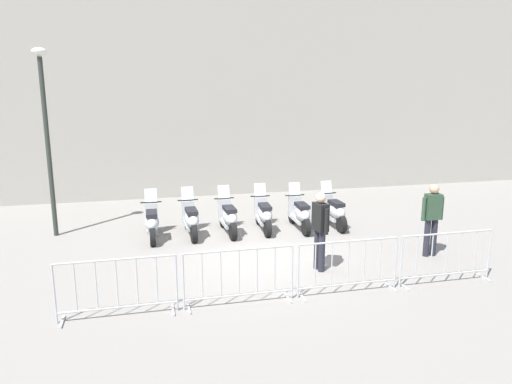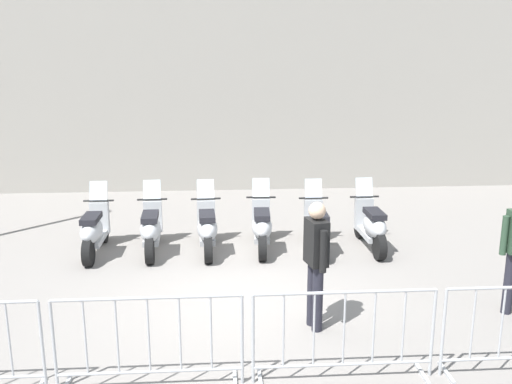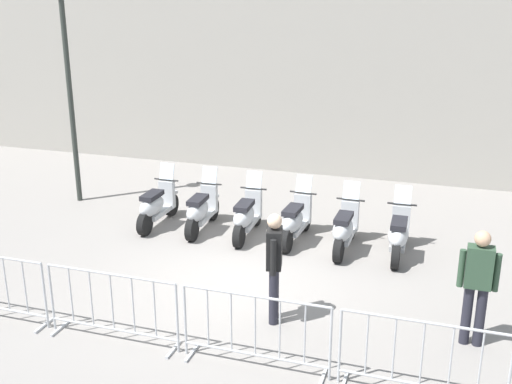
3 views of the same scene
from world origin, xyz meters
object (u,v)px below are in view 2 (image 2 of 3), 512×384
(motorcycle_2, at_px, (207,228))
(barrier_segment_2, at_px, (344,336))
(motorcycle_1, at_px, (151,229))
(motorcycle_3, at_px, (262,227))
(motorcycle_5, at_px, (371,226))
(barrier_segment_1, at_px, (149,343))
(motorcycle_4, at_px, (317,228))
(officer_mid_plaza, at_px, (316,258))
(motorcycle_0, at_px, (94,231))

(motorcycle_2, height_order, barrier_segment_2, motorcycle_2)
(motorcycle_1, bearing_deg, motorcycle_3, 10.65)
(motorcycle_5, height_order, barrier_segment_2, motorcycle_5)
(motorcycle_1, height_order, motorcycle_2, same)
(motorcycle_2, height_order, barrier_segment_1, motorcycle_2)
(motorcycle_4, bearing_deg, officer_mid_plaza, -90.32)
(motorcycle_5, xyz_separation_m, barrier_segment_1, (-2.78, -4.79, 0.07))
(motorcycle_3, xyz_separation_m, officer_mid_plaza, (1.00, -2.94, 0.53))
(motorcycle_2, bearing_deg, motorcycle_1, -171.21)
(motorcycle_0, xyz_separation_m, barrier_segment_1, (2.19, -3.95, 0.07))
(motorcycle_4, bearing_deg, motorcycle_3, -176.95)
(barrier_segment_1, height_order, barrier_segment_2, same)
(motorcycle_2, bearing_deg, officer_mid_plaza, -54.02)
(motorcycle_5, height_order, officer_mid_plaza, officer_mid_plaza)
(motorcycle_2, relative_size, motorcycle_3, 0.99)
(motorcycle_0, xyz_separation_m, motorcycle_3, (2.96, 0.58, 0.00))
(barrier_segment_1, distance_m, officer_mid_plaza, 2.42)
(motorcycle_3, relative_size, motorcycle_5, 1.01)
(motorcycle_5, xyz_separation_m, officer_mid_plaza, (-1.01, -3.21, 0.53))
(motorcycle_0, relative_size, motorcycle_3, 1.00)
(motorcycle_4, xyz_separation_m, officer_mid_plaza, (-0.02, -2.99, 0.53))
(motorcycle_1, xyz_separation_m, barrier_segment_2, (3.30, -3.77, 0.07))
(motorcycle_0, distance_m, barrier_segment_2, 5.58)
(motorcycle_0, distance_m, barrier_segment_1, 4.51)
(motorcycle_4, relative_size, officer_mid_plaza, 0.99)
(motorcycle_2, bearing_deg, motorcycle_3, 12.53)
(motorcycle_5, distance_m, barrier_segment_2, 4.46)
(motorcycle_4, relative_size, barrier_segment_2, 0.85)
(motorcycle_1, xyz_separation_m, motorcycle_4, (2.99, 0.43, 0.00))
(motorcycle_2, bearing_deg, barrier_segment_2, -59.61)
(motorcycle_1, distance_m, motorcycle_2, 1.01)
(motorcycle_4, height_order, barrier_segment_2, motorcycle_4)
(motorcycle_3, bearing_deg, motorcycle_1, -169.35)
(motorcycle_3, distance_m, motorcycle_5, 2.02)
(motorcycle_3, height_order, motorcycle_4, same)
(motorcycle_1, relative_size, motorcycle_4, 0.99)
(motorcycle_5, relative_size, officer_mid_plaza, 0.99)
(motorcycle_4, relative_size, barrier_segment_1, 0.85)
(motorcycle_1, distance_m, motorcycle_5, 4.03)
(motorcycle_2, relative_size, barrier_segment_2, 0.85)
(barrier_segment_2, bearing_deg, motorcycle_3, 107.75)
(motorcycle_2, distance_m, motorcycle_3, 1.00)
(motorcycle_0, height_order, motorcycle_2, same)
(barrier_segment_2, bearing_deg, motorcycle_2, 120.39)
(motorcycle_1, distance_m, motorcycle_4, 3.02)
(barrier_segment_1, xyz_separation_m, officer_mid_plaza, (1.77, 1.58, 0.46))
(motorcycle_1, height_order, motorcycle_3, same)
(motorcycle_3, height_order, barrier_segment_2, motorcycle_3)
(officer_mid_plaza, bearing_deg, motorcycle_4, 89.68)
(motorcycle_3, bearing_deg, motorcycle_5, 7.56)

